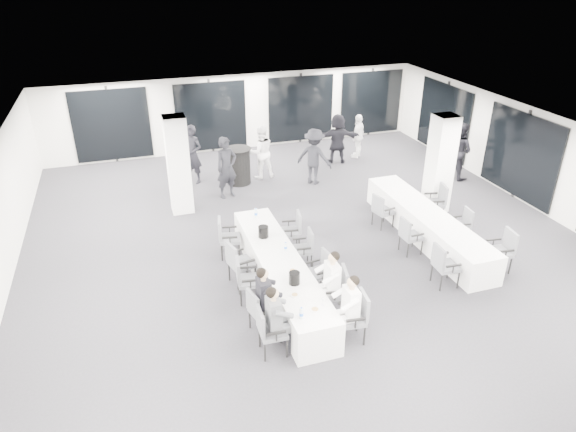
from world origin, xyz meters
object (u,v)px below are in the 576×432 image
Objects in this scene: banquet_table_main at (280,273)px; chair_side_left_near at (443,263)px; standing_guest_h at (459,147)px; standing_guest_f at (337,135)px; chair_side_right_far at (437,200)px; ice_bucket_far at (263,232)px; chair_main_left_mid at (245,277)px; ice_bucket_near at (294,278)px; standing_guest_b at (261,149)px; banquet_table_side at (426,225)px; standing_guest_a at (226,164)px; chair_side_right_mid at (463,223)px; standing_guest_d at (358,133)px; standing_guest_g at (192,151)px; chair_side_left_far at (381,209)px; chair_main_left_far at (226,235)px; chair_main_right_mid at (321,269)px; chair_main_left_fourth at (238,261)px; cocktail_table at (239,166)px; chair_main_left_second at (259,309)px; chair_main_left_near at (268,329)px; chair_main_right_near at (356,314)px; chair_side_right_near at (503,248)px; chair_main_right_second at (337,288)px; chair_side_left_mid at (409,234)px; chair_main_right_fourth at (305,246)px; standing_guest_c at (314,153)px; chair_main_right_far at (293,228)px.

banquet_table_main is 4.99× the size of chair_side_left_near.
standing_guest_f is at bearing 35.93° from standing_guest_h.
ice_bucket_far is at bearing 111.22° from chair_side_right_far.
chair_main_left_mid is 1.18m from ice_bucket_near.
banquet_table_side is at bearing 116.34° from standing_guest_b.
standing_guest_a is 1.82m from standing_guest_b.
standing_guest_a is 1.00× the size of standing_guest_h.
chair_side_right_mid is 3.38× the size of ice_bucket_near.
standing_guest_d is 9.67m from ice_bucket_near.
standing_guest_g is at bearing 63.92° from chair_side_right_far.
chair_side_left_far is at bearing 26.74° from standing_guest_d.
chair_side_left_far is (0.01, 2.93, -0.03)m from chair_side_left_near.
chair_main_right_mid is at bearing 50.47° from chair_main_left_far.
banquet_table_side is 4.82× the size of chair_side_right_far.
standing_guest_g is at bearing 167.07° from chair_main_left_fourth.
standing_guest_h is (8.31, 4.53, 0.50)m from chair_main_left_mid.
chair_side_right_far is 5.32m from standing_guest_d.
cocktail_table is at bearing 176.39° from chair_main_left_mid.
chair_side_left_near is at bearing 68.85° from chair_main_left_far.
standing_guest_f is 7.30× the size of ice_bucket_far.
chair_main_left_second is 6.24m from chair_side_right_mid.
chair_main_left_near is 0.96× the size of chair_main_right_near.
chair_main_left_fourth is (-0.00, 2.39, 0.03)m from chair_main_left_near.
banquet_table_side is 4.99× the size of chair_side_left_near.
chair_main_left_far is at bearing -107.04° from cocktail_table.
chair_side_right_near is at bearing -10.04° from banquet_table_main.
chair_main_right_second is 2.43m from ice_bucket_far.
chair_side_left_mid is (4.28, -1.25, -0.04)m from chair_main_left_far.
standing_guest_b is 7.32× the size of ice_bucket_far.
chair_side_right_far is at bearing -68.17° from chair_main_right_fourth.
banquet_table_main is 5.20m from chair_side_right_near.
chair_side_left_far is 6.41m from standing_guest_g.
ice_bucket_far is (-5.20, 1.94, 0.30)m from chair_side_right_near.
chair_side_left_mid is 4.95m from standing_guest_c.
standing_guest_c is 4.77m from standing_guest_h.
ice_bucket_far is at bearing -109.38° from standing_guest_a.
banquet_table_side is 5.14× the size of chair_main_right_far.
standing_guest_b reaches higher than chair_main_left_near.
ice_bucket_near is at bearing -90.67° from banquet_table_main.
chair_main_right_near is at bearing -73.60° from ice_bucket_far.
standing_guest_a is 0.99× the size of standing_guest_g.
chair_main_right_far is at bearing 145.16° from chair_main_left_mid.
standing_guest_g reaches higher than standing_guest_a.
standing_guest_d is (3.88, 0.81, -0.10)m from standing_guest_b.
ice_bucket_far is at bearing 98.21° from standing_guest_c.
chair_side_right_near is at bearing -56.54° from cocktail_table.
chair_main_left_mid is 1.02× the size of chair_main_right_far.
banquet_table_main is 5.43× the size of chair_main_right_fourth.
ice_bucket_far is at bearing 97.59° from standing_guest_h.
chair_main_right_second is 3.98× the size of ice_bucket_near.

